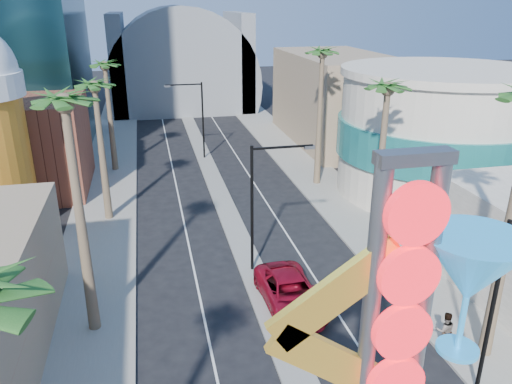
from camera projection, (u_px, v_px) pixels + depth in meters
name	position (u px, v px, depth m)	size (l,w,h in m)	color
sidewalk_west	(106.00, 195.00, 42.47)	(5.00, 100.00, 0.15)	gray
sidewalk_east	(318.00, 179.00, 46.33)	(5.00, 100.00, 0.15)	gray
median	(212.00, 176.00, 47.13)	(1.60, 84.00, 0.15)	gray
brick_filler_west	(24.00, 146.00, 42.48)	(10.00, 10.00, 8.00)	brown
filler_east	(336.00, 99.00, 57.73)	(10.00, 20.00, 10.00)	#94835F
turquoise_building	(437.00, 133.00, 41.64)	(16.60, 16.60, 10.60)	#B7AF9B
canopy	(181.00, 79.00, 76.60)	(22.00, 16.00, 22.00)	slate
neon_sign	(422.00, 346.00, 12.78)	(6.53, 2.60, 12.55)	gray
streetlight_0	(261.00, 197.00, 29.12)	(3.79, 0.25, 8.00)	black
streetlight_1	(197.00, 113.00, 50.77)	(3.79, 0.25, 8.00)	black
streetlight_2	(485.00, 295.00, 19.46)	(3.45, 0.25, 8.00)	black
palm_1	(66.00, 119.00, 21.41)	(2.40, 2.40, 12.70)	brown
palm_2	(95.00, 95.00, 34.65)	(2.40, 2.40, 11.20)	brown
palm_3	(105.00, 72.00, 45.58)	(2.40, 2.40, 11.20)	brown
palm_6	(387.00, 98.00, 30.85)	(2.40, 2.40, 11.70)	brown
palm_7	(322.00, 62.00, 41.46)	(2.40, 2.40, 12.70)	brown
red_pickup	(290.00, 293.00, 26.89)	(2.82, 6.11, 1.70)	maroon
pedestrian_b	(445.00, 330.00, 23.43)	(0.92, 0.72, 1.89)	gray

